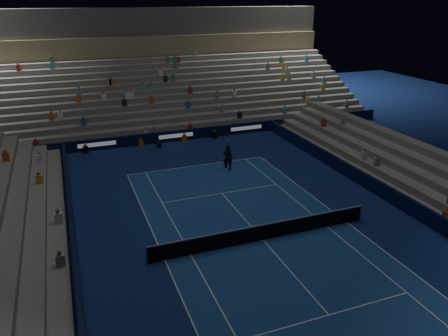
% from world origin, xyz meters
% --- Properties ---
extents(ground, '(90.00, 90.00, 0.00)m').
position_xyz_m(ground, '(0.00, 0.00, 0.00)').
color(ground, navy).
rests_on(ground, ground).
extents(court_surface, '(10.97, 23.77, 0.01)m').
position_xyz_m(court_surface, '(0.00, 0.00, 0.01)').
color(court_surface, navy).
rests_on(court_surface, ground).
extents(sponsor_barrier_far, '(44.00, 0.25, 1.00)m').
position_xyz_m(sponsor_barrier_far, '(0.00, 18.50, 0.50)').
color(sponsor_barrier_far, black).
rests_on(sponsor_barrier_far, ground).
extents(sponsor_barrier_east, '(0.25, 37.00, 1.00)m').
position_xyz_m(sponsor_barrier_east, '(9.70, 0.00, 0.50)').
color(sponsor_barrier_east, '#081132').
rests_on(sponsor_barrier_east, ground).
extents(sponsor_barrier_west, '(0.25, 37.00, 1.00)m').
position_xyz_m(sponsor_barrier_west, '(-9.70, 0.00, 0.50)').
color(sponsor_barrier_west, black).
rests_on(sponsor_barrier_west, ground).
extents(grandstand_main, '(44.00, 15.20, 11.20)m').
position_xyz_m(grandstand_main, '(0.00, 27.90, 3.38)').
color(grandstand_main, slate).
rests_on(grandstand_main, ground).
extents(tennis_net, '(12.90, 0.10, 1.10)m').
position_xyz_m(tennis_net, '(0.00, 0.00, 0.50)').
color(tennis_net, '#B2B2B7').
rests_on(tennis_net, ground).
extents(tennis_player, '(0.85, 0.72, 1.99)m').
position_xyz_m(tennis_player, '(1.91, 10.22, 1.00)').
color(tennis_player, black).
rests_on(tennis_player, ground).
extents(broadcast_camera, '(0.45, 0.85, 0.51)m').
position_xyz_m(broadcast_camera, '(-1.81, 17.32, 0.27)').
color(broadcast_camera, black).
rests_on(broadcast_camera, ground).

